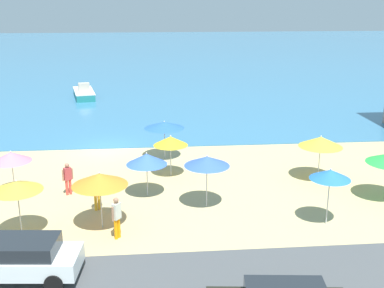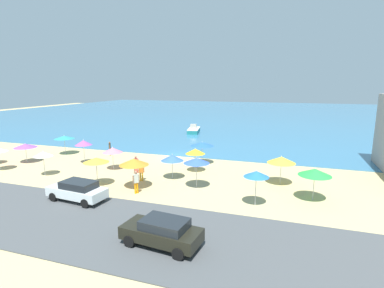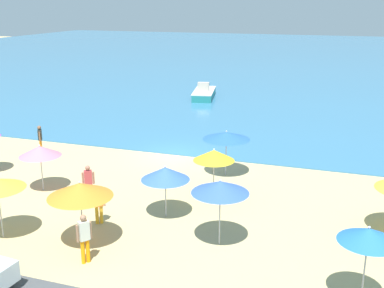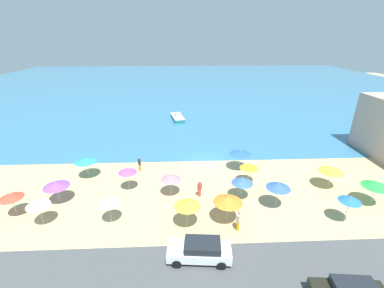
{
  "view_description": "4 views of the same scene",
  "coord_description": "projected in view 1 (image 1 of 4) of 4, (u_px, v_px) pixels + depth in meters",
  "views": [
    {
      "loc": [
        2.9,
        -30.72,
        9.61
      ],
      "look_at": [
        5.37,
        -3.1,
        1.14
      ],
      "focal_mm": 45.0,
      "sensor_mm": 36.0,
      "label": 1
    },
    {
      "loc": [
        12.63,
        -32.23,
        8.45
      ],
      "look_at": [
        1.95,
        -0.33,
        1.67
      ],
      "focal_mm": 28.0,
      "sensor_mm": 36.0,
      "label": 2
    },
    {
      "loc": [
        9.78,
        -25.46,
        8.79
      ],
      "look_at": [
        1.95,
        -2.55,
        1.59
      ],
      "focal_mm": 45.0,
      "sensor_mm": 36.0,
      "label": 3
    },
    {
      "loc": [
        -3.03,
        -28.7,
        14.5
      ],
      "look_at": [
        -1.62,
        1.88,
        1.56
      ],
      "focal_mm": 24.0,
      "sensor_mm": 36.0,
      "label": 4
    }
  ],
  "objects": [
    {
      "name": "beach_umbrella_0",
      "position": [
        17.0,
        186.0,
        19.64
      ],
      "size": [
        2.11,
        2.11,
        2.5
      ],
      "color": "#B2B2B7",
      "rests_on": "ground_plane"
    },
    {
      "name": "bather_3",
      "position": [
        68.0,
        177.0,
        24.2
      ],
      "size": [
        0.5,
        0.37,
        1.69
      ],
      "color": "#E04238",
      "rests_on": "ground_plane"
    },
    {
      "name": "parked_car_1",
      "position": [
        18.0,
        258.0,
        16.87
      ],
      "size": [
        4.54,
        2.16,
        1.49
      ],
      "color": "silver",
      "rests_on": "coastal_road"
    },
    {
      "name": "beach_umbrella_15",
      "position": [
        11.0,
        157.0,
        24.02
      ],
      "size": [
        2.0,
        2.0,
        2.3
      ],
      "color": "#B2B2B7",
      "rests_on": "ground_plane"
    },
    {
      "name": "beach_umbrella_7",
      "position": [
        100.0,
        179.0,
        20.32
      ],
      "size": [
        2.4,
        2.4,
        2.58
      ],
      "color": "#B2B2B7",
      "rests_on": "ground_plane"
    },
    {
      "name": "beach_umbrella_1",
      "position": [
        330.0,
        174.0,
        20.64
      ],
      "size": [
        1.77,
        1.77,
        2.61
      ],
      "color": "#B2B2B7",
      "rests_on": "ground_plane"
    },
    {
      "name": "beach_umbrella_3",
      "position": [
        164.0,
        125.0,
        29.31
      ],
      "size": [
        2.46,
        2.46,
        2.42
      ],
      "color": "#B2B2B7",
      "rests_on": "ground_plane"
    },
    {
      "name": "beach_umbrella_12",
      "position": [
        207.0,
        161.0,
        22.37
      ],
      "size": [
        2.14,
        2.14,
        2.61
      ],
      "color": "#B2B2B7",
      "rests_on": "ground_plane"
    },
    {
      "name": "sea",
      "position": [
        132.0,
        54.0,
        84.2
      ],
      "size": [
        150.0,
        110.0,
        0.05
      ],
      "primitive_type": "cube",
      "color": "teal",
      "rests_on": "ground_plane"
    },
    {
      "name": "beach_umbrella_6",
      "position": [
        321.0,
        142.0,
        25.88
      ],
      "size": [
        2.37,
        2.37,
        2.51
      ],
      "color": "#B2B2B7",
      "rests_on": "ground_plane"
    },
    {
      "name": "beach_umbrella_8",
      "position": [
        147.0,
        159.0,
        23.79
      ],
      "size": [
        2.04,
        2.04,
        2.29
      ],
      "color": "#B2B2B7",
      "rests_on": "ground_plane"
    },
    {
      "name": "bather_0",
      "position": [
        117.0,
        216.0,
        19.74
      ],
      "size": [
        0.39,
        0.47,
        1.82
      ],
      "color": "orange",
      "rests_on": "ground_plane"
    },
    {
      "name": "bather_2",
      "position": [
        97.0,
        192.0,
        22.45
      ],
      "size": [
        0.49,
        0.39,
        1.63
      ],
      "color": "yellow",
      "rests_on": "ground_plane"
    },
    {
      "name": "beach_umbrella_2",
      "position": [
        171.0,
        141.0,
        26.42
      ],
      "size": [
        1.91,
        1.91,
        2.38
      ],
      "color": "#B2B2B7",
      "rests_on": "ground_plane"
    },
    {
      "name": "ground_plane",
      "position": [
        107.0,
        149.0,
        31.82
      ],
      "size": [
        160.0,
        160.0,
        0.0
      ],
      "primitive_type": "plane",
      "color": "tan"
    },
    {
      "name": "skiff_nearshore",
      "position": [
        84.0,
        93.0,
        47.83
      ],
      "size": [
        2.8,
        5.63,
        1.54
      ],
      "color": "#227F7A",
      "rests_on": "sea"
    }
  ]
}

